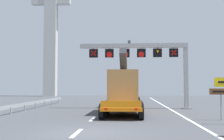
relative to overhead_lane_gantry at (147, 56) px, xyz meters
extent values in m
plane|color=#424449|center=(-3.95, -15.12, -5.41)|extent=(112.00, 112.00, 0.00)
cube|color=silver|center=(-4.28, -15.27, -5.41)|extent=(0.20, 2.60, 0.01)
cube|color=silver|center=(-4.28, -9.43, -5.41)|extent=(0.20, 2.60, 0.01)
cube|color=silver|center=(-4.28, -3.58, -5.41)|extent=(0.20, 2.60, 0.01)
cube|color=silver|center=(-4.28, 2.27, -5.41)|extent=(0.20, 2.60, 0.01)
cube|color=silver|center=(-4.28, 8.12, -5.41)|extent=(0.20, 2.60, 0.01)
cube|color=silver|center=(-4.28, 13.96, -5.41)|extent=(0.20, 2.60, 0.01)
cube|color=silver|center=(-4.28, 19.81, -5.41)|extent=(0.20, 2.60, 0.01)
cube|color=silver|center=(-4.28, 25.66, -5.41)|extent=(0.20, 2.60, 0.01)
cube|color=silver|center=(-4.28, 31.50, -5.41)|extent=(0.20, 2.60, 0.01)
cube|color=silver|center=(2.25, -3.12, -5.41)|extent=(0.20, 63.00, 0.01)
cube|color=#9EA0A5|center=(3.96, 0.00, -2.07)|extent=(0.40, 0.40, 6.69)
cube|color=slate|center=(3.96, 0.00, -5.37)|extent=(0.90, 0.90, 0.08)
cube|color=#9EA0A5|center=(-1.35, 0.00, 1.03)|extent=(11.02, 0.44, 0.44)
cube|color=#4C4C51|center=(-1.77, 0.00, 1.43)|extent=(0.28, 0.40, 0.28)
cube|color=black|center=(2.76, 0.00, 0.27)|extent=(0.89, 0.24, 0.88)
cube|color=#9EA0A5|center=(2.76, 0.00, 0.76)|extent=(0.08, 0.08, 0.16)
cube|color=red|center=(2.76, -0.13, 0.27)|extent=(0.55, 0.02, 0.55)
cube|color=red|center=(2.76, -0.13, 0.27)|extent=(0.55, 0.02, 0.55)
cube|color=black|center=(1.11, 0.00, 0.27)|extent=(0.89, 0.24, 0.88)
cube|color=#9EA0A5|center=(1.11, 0.00, 0.76)|extent=(0.08, 0.08, 0.16)
cone|color=orange|center=(1.11, -0.13, 0.36)|extent=(0.32, 0.32, 0.31)
cube|color=black|center=(-0.53, 0.00, 0.27)|extent=(0.89, 0.24, 0.88)
cube|color=#9EA0A5|center=(-0.53, 0.00, 0.76)|extent=(0.08, 0.08, 0.16)
cone|color=red|center=(-0.53, -0.13, 0.11)|extent=(0.57, 0.02, 0.57)
cube|color=black|center=(-2.18, 0.00, 0.27)|extent=(0.89, 0.24, 0.88)
cube|color=#9EA0A5|center=(-2.18, 0.00, 0.76)|extent=(0.08, 0.08, 0.16)
cone|color=red|center=(-2.18, -0.13, 0.11)|extent=(0.57, 0.02, 0.57)
cube|color=black|center=(-3.82, 0.00, 0.27)|extent=(0.89, 0.24, 0.88)
cube|color=#9EA0A5|center=(-3.82, 0.00, 0.76)|extent=(0.08, 0.08, 0.16)
cone|color=red|center=(-3.82, -0.13, 0.11)|extent=(0.57, 0.02, 0.57)
cube|color=black|center=(-5.47, 0.00, 0.27)|extent=(0.89, 0.24, 0.88)
cube|color=#9EA0A5|center=(-5.47, 0.00, 0.76)|extent=(0.08, 0.08, 0.16)
cube|color=red|center=(-5.47, -0.13, 0.27)|extent=(0.55, 0.02, 0.55)
cube|color=red|center=(-5.47, -0.13, 0.27)|extent=(0.55, 0.02, 0.55)
cube|color=orange|center=(-2.22, -5.20, -4.68)|extent=(2.94, 10.44, 0.24)
cube|color=orange|center=(-2.30, -10.48, -4.31)|extent=(2.66, 0.12, 0.44)
cylinder|color=black|center=(-3.64, -9.68, -4.86)|extent=(0.33, 1.10, 1.10)
cylinder|color=black|center=(-0.94, -9.72, -4.86)|extent=(0.33, 1.10, 1.10)
cylinder|color=black|center=(-3.62, -8.63, -4.86)|extent=(0.33, 1.10, 1.10)
cylinder|color=black|center=(-0.92, -8.67, -4.86)|extent=(0.33, 1.10, 1.10)
cylinder|color=black|center=(-3.61, -7.58, -4.86)|extent=(0.33, 1.10, 1.10)
cylinder|color=black|center=(-0.91, -7.62, -4.86)|extent=(0.33, 1.10, 1.10)
cylinder|color=black|center=(-3.59, -6.53, -4.86)|extent=(0.33, 1.10, 1.10)
cylinder|color=black|center=(-0.89, -6.57, -4.86)|extent=(0.33, 1.10, 1.10)
cylinder|color=black|center=(-3.58, -5.48, -4.86)|extent=(0.33, 1.10, 1.10)
cylinder|color=black|center=(-0.88, -5.52, -4.86)|extent=(0.33, 1.10, 1.10)
cube|color=gold|center=(-2.13, 1.90, -3.31)|extent=(2.62, 3.23, 3.10)
cube|color=black|center=(-2.13, 1.90, -2.62)|extent=(2.65, 3.26, 0.60)
cylinder|color=black|center=(-3.40, 2.80, -4.86)|extent=(0.35, 1.10, 1.10)
cylinder|color=black|center=(-0.83, 2.76, -4.86)|extent=(0.35, 1.10, 1.10)
cylinder|color=black|center=(-3.43, 0.80, -4.86)|extent=(0.35, 1.10, 1.10)
cylinder|color=black|center=(-0.86, 0.76, -4.86)|extent=(0.35, 1.10, 1.10)
cube|color=#9E7A47|center=(-2.22, -4.80, -3.21)|extent=(2.46, 5.75, 2.70)
cube|color=#2D2D33|center=(-2.23, -5.66, -1.26)|extent=(0.60, 2.95, 2.29)
cube|color=red|center=(-3.28, -10.51, -4.61)|extent=(0.20, 0.06, 0.12)
cube|color=red|center=(-1.32, -10.53, -4.61)|extent=(0.20, 0.06, 0.12)
cylinder|color=#9EA0A5|center=(4.38, -9.54, -4.35)|extent=(0.10, 0.10, 2.12)
cube|color=brown|center=(4.38, -9.60, -3.50)|extent=(1.53, 0.06, 0.41)
cube|color=black|center=(4.38, -9.63, -3.50)|extent=(1.10, 0.01, 0.12)
cube|color=#999EA3|center=(-11.42, -3.45, -4.81)|extent=(0.04, 27.33, 0.32)
cube|color=#999EA3|center=(-11.36, -6.49, -5.11)|extent=(0.10, 0.10, 0.60)
cube|color=#999EA3|center=(-11.36, -3.45, -5.11)|extent=(0.10, 0.10, 0.60)
cube|color=#999EA3|center=(-11.36, -0.42, -5.11)|extent=(0.10, 0.10, 0.60)
cube|color=#999EA3|center=(-11.36, 2.62, -5.11)|extent=(0.10, 0.10, 0.60)
cube|color=#999EA3|center=(-11.36, 5.66, -5.11)|extent=(0.10, 0.10, 0.60)
cube|color=#999EA3|center=(-11.36, 8.70, -5.11)|extent=(0.10, 0.10, 0.60)
cube|color=#B7B7B2|center=(-19.95, 34.54, 12.28)|extent=(2.80, 2.00, 35.38)
cube|color=#B7B7B2|center=(-19.95, 34.54, 16.52)|extent=(9.00, 1.60, 1.40)
camera|label=1|loc=(-1.69, -28.88, -3.15)|focal=45.19mm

